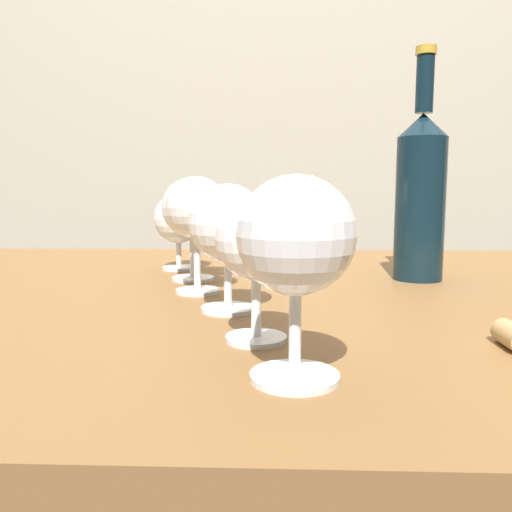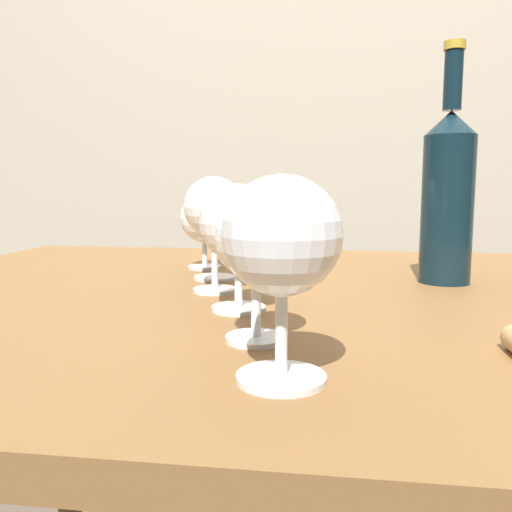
{
  "view_description": "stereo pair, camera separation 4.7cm",
  "coord_description": "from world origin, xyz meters",
  "px_view_note": "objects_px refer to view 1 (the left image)",
  "views": [
    {
      "loc": [
        -0.05,
        -0.71,
        0.91
      ],
      "look_at": [
        -0.07,
        -0.25,
        0.85
      ],
      "focal_mm": 36.47,
      "sensor_mm": 36.0,
      "label": 1
    },
    {
      "loc": [
        -0.01,
        -0.71,
        0.91
      ],
      "look_at": [
        -0.07,
        -0.25,
        0.85
      ],
      "focal_mm": 36.47,
      "sensor_mm": 36.0,
      "label": 2
    }
  ],
  "objects_px": {
    "wine_glass_pinot": "(296,239)",
    "wine_glass_merlot": "(178,220)",
    "wine_bottle": "(420,192)",
    "wine_glass_amber": "(196,210)",
    "wine_glass_white": "(227,224)",
    "wine_glass_port": "(192,210)",
    "wine_glass_rose": "(256,242)"
  },
  "relations": [
    {
      "from": "wine_glass_white",
      "to": "wine_glass_amber",
      "type": "height_order",
      "value": "wine_glass_amber"
    },
    {
      "from": "wine_glass_white",
      "to": "wine_glass_merlot",
      "type": "distance_m",
      "value": 0.32
    },
    {
      "from": "wine_glass_pinot",
      "to": "wine_glass_merlot",
      "type": "height_order",
      "value": "wine_glass_pinot"
    },
    {
      "from": "wine_glass_white",
      "to": "wine_glass_merlot",
      "type": "relative_size",
      "value": 1.12
    },
    {
      "from": "wine_bottle",
      "to": "wine_glass_merlot",
      "type": "bearing_deg",
      "value": 167.58
    },
    {
      "from": "wine_glass_rose",
      "to": "wine_glass_amber",
      "type": "distance_m",
      "value": 0.24
    },
    {
      "from": "wine_glass_pinot",
      "to": "wine_glass_merlot",
      "type": "relative_size",
      "value": 1.15
    },
    {
      "from": "wine_glass_amber",
      "to": "wine_glass_merlot",
      "type": "relative_size",
      "value": 1.2
    },
    {
      "from": "wine_glass_amber",
      "to": "wine_bottle",
      "type": "relative_size",
      "value": 0.45
    },
    {
      "from": "wine_glass_pinot",
      "to": "wine_glass_port",
      "type": "height_order",
      "value": "wine_glass_port"
    },
    {
      "from": "wine_glass_rose",
      "to": "wine_bottle",
      "type": "bearing_deg",
      "value": 54.77
    },
    {
      "from": "wine_glass_white",
      "to": "wine_bottle",
      "type": "xyz_separation_m",
      "value": [
        0.27,
        0.22,
        0.03
      ]
    },
    {
      "from": "wine_glass_pinot",
      "to": "wine_bottle",
      "type": "bearing_deg",
      "value": 64.62
    },
    {
      "from": "wine_glass_port",
      "to": "wine_glass_white",
      "type": "bearing_deg",
      "value": -70.26
    },
    {
      "from": "wine_glass_white",
      "to": "wine_bottle",
      "type": "relative_size",
      "value": 0.42
    },
    {
      "from": "wine_glass_white",
      "to": "wine_glass_pinot",
      "type": "bearing_deg",
      "value": -72.31
    },
    {
      "from": "wine_glass_merlot",
      "to": "wine_glass_amber",
      "type": "bearing_deg",
      "value": -72.83
    },
    {
      "from": "wine_glass_rose",
      "to": "wine_glass_white",
      "type": "xyz_separation_m",
      "value": [
        -0.04,
        0.12,
        0.01
      ]
    },
    {
      "from": "wine_glass_pinot",
      "to": "wine_glass_rose",
      "type": "bearing_deg",
      "value": 108.2
    },
    {
      "from": "wine_glass_rose",
      "to": "wine_glass_merlot",
      "type": "xyz_separation_m",
      "value": [
        -0.15,
        0.42,
        -0.01
      ]
    },
    {
      "from": "wine_glass_port",
      "to": "wine_bottle",
      "type": "relative_size",
      "value": 0.45
    },
    {
      "from": "wine_glass_white",
      "to": "wine_bottle",
      "type": "height_order",
      "value": "wine_bottle"
    },
    {
      "from": "wine_glass_rose",
      "to": "wine_glass_merlot",
      "type": "distance_m",
      "value": 0.44
    },
    {
      "from": "wine_glass_pinot",
      "to": "wine_glass_merlot",
      "type": "bearing_deg",
      "value": 109.24
    },
    {
      "from": "wine_glass_merlot",
      "to": "wine_glass_port",
      "type": "bearing_deg",
      "value": -68.59
    },
    {
      "from": "wine_glass_rose",
      "to": "wine_bottle",
      "type": "height_order",
      "value": "wine_bottle"
    },
    {
      "from": "wine_glass_port",
      "to": "wine_bottle",
      "type": "height_order",
      "value": "wine_bottle"
    },
    {
      "from": "wine_glass_white",
      "to": "wine_bottle",
      "type": "distance_m",
      "value": 0.35
    },
    {
      "from": "wine_glass_rose",
      "to": "wine_glass_amber",
      "type": "bearing_deg",
      "value": 111.53
    },
    {
      "from": "wine_glass_pinot",
      "to": "wine_bottle",
      "type": "distance_m",
      "value": 0.48
    },
    {
      "from": "wine_glass_pinot",
      "to": "wine_bottle",
      "type": "xyz_separation_m",
      "value": [
        0.2,
        0.43,
        0.03
      ]
    },
    {
      "from": "wine_glass_amber",
      "to": "wine_glass_pinot",
      "type": "bearing_deg",
      "value": -69.47
    }
  ]
}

